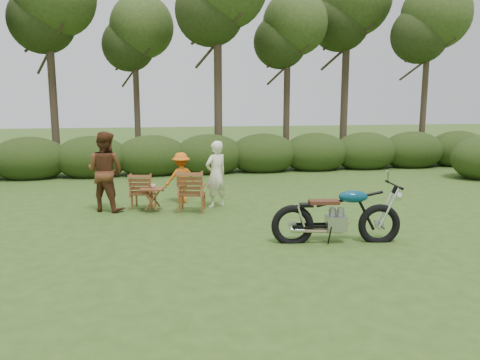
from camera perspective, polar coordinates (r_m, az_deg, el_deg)
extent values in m
plane|color=#304B19|center=(8.19, 4.81, -8.47)|extent=(80.00, 80.00, 0.00)
cylinder|color=#36291D|center=(18.89, -21.99, 12.13)|extent=(0.28, 0.28, 7.20)
sphere|color=#2D4018|center=(19.15, -22.43, 18.82)|extent=(2.88, 2.88, 2.88)
cylinder|color=#36291D|center=(19.68, -12.54, 11.14)|extent=(0.24, 0.24, 6.30)
sphere|color=#2D4018|center=(19.84, -12.75, 16.80)|extent=(2.52, 2.52, 2.52)
cylinder|color=#36291D|center=(17.73, -2.72, 13.74)|extent=(0.30, 0.30, 7.65)
cylinder|color=#36291D|center=(19.44, 5.75, 11.61)|extent=(0.26, 0.26, 6.48)
sphere|color=#2D4018|center=(19.62, 5.85, 17.50)|extent=(2.59, 2.59, 2.59)
cylinder|color=#36291D|center=(21.56, 12.74, 13.13)|extent=(0.32, 0.32, 7.92)
sphere|color=#2D4018|center=(21.86, 12.99, 19.59)|extent=(3.17, 3.17, 3.17)
cylinder|color=#36291D|center=(20.77, 21.65, 11.36)|extent=(0.24, 0.24, 6.84)
sphere|color=#2D4018|center=(20.97, 22.03, 17.16)|extent=(2.74, 2.74, 2.74)
ellipsoid|color=#1C3212|center=(17.01, -24.28, 2.30)|extent=(2.52, 1.68, 1.51)
ellipsoid|color=#1C3212|center=(16.68, -17.57, 2.57)|extent=(2.52, 1.68, 1.51)
ellipsoid|color=#1C3212|center=(16.58, -10.67, 2.81)|extent=(2.52, 1.68, 1.51)
ellipsoid|color=#1C3212|center=(16.73, -3.80, 3.02)|extent=(2.52, 1.68, 1.51)
ellipsoid|color=#1C3212|center=(17.10, 2.86, 3.17)|extent=(2.52, 1.68, 1.51)
ellipsoid|color=#1C3212|center=(17.70, 9.16, 3.28)|extent=(2.52, 1.68, 1.51)
ellipsoid|color=#1C3212|center=(18.50, 14.98, 3.34)|extent=(2.52, 1.68, 1.51)
ellipsoid|color=#1C3212|center=(19.47, 20.27, 3.37)|extent=(2.52, 1.68, 1.51)
ellipsoid|color=#1C3212|center=(20.59, 25.02, 3.37)|extent=(2.52, 1.68, 1.51)
imported|color=beige|center=(10.99, -10.53, -0.71)|extent=(0.15, 0.15, 0.09)
imported|color=#F7F1CC|center=(11.37, -2.91, -3.31)|extent=(0.70, 0.62, 1.61)
imported|color=#562E18|center=(11.44, -15.91, -3.59)|extent=(1.13, 1.05, 1.85)
imported|color=orange|center=(11.95, -7.12, -2.74)|extent=(0.91, 0.65, 1.27)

